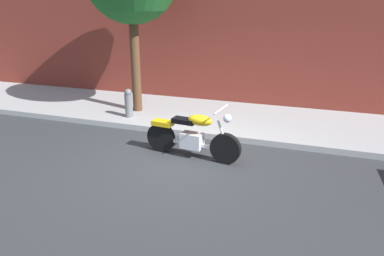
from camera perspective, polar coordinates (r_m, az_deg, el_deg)
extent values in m
plane|color=#303335|center=(7.40, -2.09, -5.28)|extent=(60.00, 60.00, 0.00)
cube|color=#A4A4A4|center=(9.94, 3.83, 1.68)|extent=(23.72, 2.98, 0.14)
cylinder|color=black|center=(7.23, 5.28, -3.24)|extent=(0.64, 0.19, 0.63)
cylinder|color=black|center=(7.81, -4.88, -1.48)|extent=(0.64, 0.19, 0.63)
cube|color=silver|center=(7.47, 0.00, -1.98)|extent=(0.47, 0.33, 0.32)
cube|color=silver|center=(7.50, 0.00, -2.48)|extent=(1.32, 0.22, 0.06)
ellipsoid|color=yellow|center=(7.25, 1.29, 1.22)|extent=(0.55, 0.32, 0.22)
cube|color=black|center=(7.41, -1.26, 1.15)|extent=(0.50, 0.29, 0.10)
cube|color=yellow|center=(7.68, -4.63, 0.80)|extent=(0.46, 0.29, 0.10)
cylinder|color=silver|center=(7.15, 4.90, -1.09)|extent=(0.27, 0.08, 0.58)
cylinder|color=silver|center=(7.01, 4.56, 2.92)|extent=(0.11, 0.70, 0.04)
sphere|color=silver|center=(7.01, 5.59, 1.52)|extent=(0.17, 0.17, 0.17)
cylinder|color=silver|center=(7.75, -1.17, -1.99)|extent=(0.81, 0.18, 0.09)
cylinder|color=#543622|center=(10.15, -8.88, 10.27)|extent=(0.25, 0.25, 3.04)
cylinder|color=slate|center=(9.83, -9.89, 3.07)|extent=(0.20, 0.20, 0.75)
sphere|color=slate|center=(9.72, -10.04, 5.53)|extent=(0.19, 0.19, 0.19)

